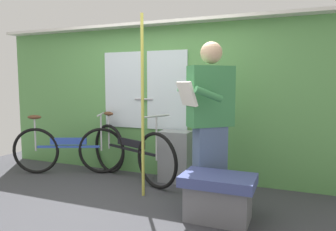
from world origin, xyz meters
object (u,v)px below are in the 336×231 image
(bicycle_near_door, at_px, (131,152))
(passenger_reading_newspaper, at_px, (210,120))
(bicycle_leaning_behind, at_px, (68,149))
(bench_seat_corner, at_px, (218,196))
(handrail_pole, at_px, (143,107))
(trash_bin_by_wall, at_px, (176,156))

(bicycle_near_door, xyz_separation_m, passenger_reading_newspaper, (1.22, -0.45, 0.55))
(bicycle_leaning_behind, bearing_deg, bench_seat_corner, -40.40)
(handrail_pole, bearing_deg, bicycle_leaning_behind, 164.03)
(bicycle_leaning_behind, bearing_deg, passenger_reading_newspaper, -32.53)
(bicycle_near_door, distance_m, bench_seat_corner, 1.65)
(bicycle_leaning_behind, relative_size, bench_seat_corner, 2.17)
(passenger_reading_newspaper, bearing_deg, bicycle_near_door, -62.54)
(bench_seat_corner, bearing_deg, trash_bin_by_wall, 129.50)
(bicycle_near_door, height_order, bench_seat_corner, bicycle_near_door)
(trash_bin_by_wall, distance_m, bench_seat_corner, 1.29)
(bicycle_leaning_behind, distance_m, bench_seat_corner, 2.53)
(bicycle_leaning_behind, xyz_separation_m, handrail_pole, (1.43, -0.41, 0.69))
(bench_seat_corner, bearing_deg, bicycle_leaning_behind, 162.72)
(bicycle_near_door, height_order, passenger_reading_newspaper, passenger_reading_newspaper)
(trash_bin_by_wall, distance_m, handrail_pole, 0.98)
(trash_bin_by_wall, xyz_separation_m, bench_seat_corner, (0.82, -0.99, -0.10))
(bicycle_leaning_behind, distance_m, handrail_pole, 1.64)
(bicycle_leaning_behind, height_order, trash_bin_by_wall, bicycle_leaning_behind)
(bicycle_near_door, height_order, trash_bin_by_wall, bicycle_near_door)
(trash_bin_by_wall, bearing_deg, handrail_pole, -103.61)
(bench_seat_corner, bearing_deg, passenger_reading_newspaper, 116.84)
(passenger_reading_newspaper, distance_m, bench_seat_corner, 0.82)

